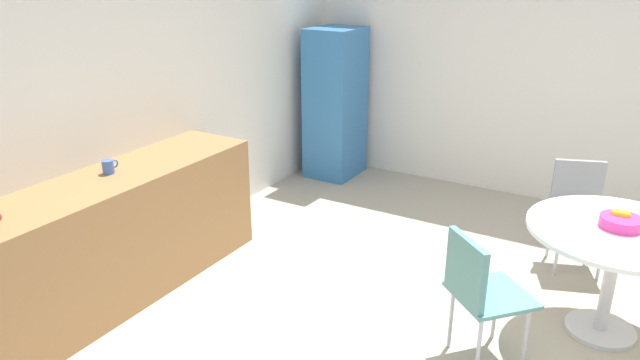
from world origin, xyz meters
TOP-DOWN VIEW (x-y plane):
  - wall_back at (0.00, 3.00)m, footprint 6.00×0.10m
  - wall_side_right at (3.00, 0.00)m, footprint 0.10×6.00m
  - counter_block at (-0.56, 2.65)m, footprint 2.54×0.60m
  - locker_cabinet at (2.55, 2.55)m, footprint 0.60×0.50m
  - round_table at (0.79, -0.42)m, footprint 1.09×1.09m
  - chair_gray at (1.70, -0.08)m, footprint 0.54×0.54m
  - chair_teal at (0.08, 0.23)m, footprint 0.59×0.59m
  - fruit_bowl at (0.82, -0.42)m, footprint 0.25×0.25m
  - mug_green at (-0.39, 2.71)m, footprint 0.13×0.08m

SIDE VIEW (x-z plane):
  - counter_block at x=-0.56m, z-range 0.00..0.90m
  - chair_gray at x=1.70m, z-range 0.11..0.94m
  - chair_teal at x=0.08m, z-range 0.11..0.94m
  - round_table at x=0.79m, z-range 0.23..0.98m
  - fruit_bowl at x=0.82m, z-range 0.73..0.84m
  - locker_cabinet at x=2.55m, z-range 0.00..1.62m
  - mug_green at x=-0.39m, z-range 0.90..1.00m
  - wall_back at x=0.00m, z-range 0.00..2.60m
  - wall_side_right at x=3.00m, z-range 0.00..2.60m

